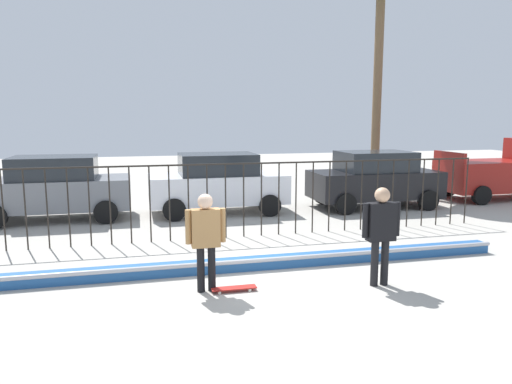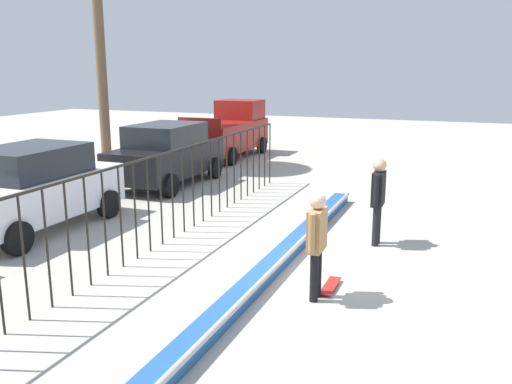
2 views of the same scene
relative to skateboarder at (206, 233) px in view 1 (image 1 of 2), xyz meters
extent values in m
plane|color=#ADA89E|center=(1.02, 0.43, -1.05)|extent=(60.00, 60.00, 0.00)
cube|color=#235699|center=(1.02, 1.05, -0.94)|extent=(11.00, 0.36, 0.22)
cylinder|color=#B2B2B7|center=(1.02, 0.87, -0.83)|extent=(11.00, 0.09, 0.09)
cylinder|color=black|center=(-4.11, 3.69, -0.09)|extent=(0.04, 0.04, 1.90)
cylinder|color=black|center=(-3.65, 3.69, -0.09)|extent=(0.04, 0.04, 1.90)
cylinder|color=black|center=(-3.18, 3.69, -0.09)|extent=(0.04, 0.04, 1.90)
cylinder|color=black|center=(-2.71, 3.69, -0.09)|extent=(0.04, 0.04, 1.90)
cylinder|color=black|center=(-2.25, 3.69, -0.09)|extent=(0.04, 0.04, 1.90)
cylinder|color=black|center=(-1.78, 3.69, -0.09)|extent=(0.04, 0.04, 1.90)
cylinder|color=black|center=(-1.31, 3.69, -0.09)|extent=(0.04, 0.04, 1.90)
cylinder|color=black|center=(-0.85, 3.69, -0.09)|extent=(0.04, 0.04, 1.90)
cylinder|color=black|center=(-0.38, 3.69, -0.09)|extent=(0.04, 0.04, 1.90)
cylinder|color=black|center=(0.09, 3.69, -0.09)|extent=(0.04, 0.04, 1.90)
cylinder|color=black|center=(0.55, 3.69, -0.09)|extent=(0.04, 0.04, 1.90)
cylinder|color=black|center=(1.02, 3.69, -0.09)|extent=(0.04, 0.04, 1.90)
cylinder|color=black|center=(1.49, 3.69, -0.09)|extent=(0.04, 0.04, 1.90)
cylinder|color=black|center=(1.95, 3.69, -0.09)|extent=(0.04, 0.04, 1.90)
cylinder|color=black|center=(2.42, 3.69, -0.09)|extent=(0.04, 0.04, 1.90)
cylinder|color=black|center=(2.89, 3.69, -0.09)|extent=(0.04, 0.04, 1.90)
cylinder|color=black|center=(3.35, 3.69, -0.09)|extent=(0.04, 0.04, 1.90)
cylinder|color=black|center=(3.82, 3.69, -0.09)|extent=(0.04, 0.04, 1.90)
cylinder|color=black|center=(4.29, 3.69, -0.09)|extent=(0.04, 0.04, 1.90)
cylinder|color=black|center=(4.75, 3.69, -0.09)|extent=(0.04, 0.04, 1.90)
cylinder|color=black|center=(5.22, 3.69, -0.09)|extent=(0.04, 0.04, 1.90)
cylinder|color=black|center=(5.69, 3.69, -0.09)|extent=(0.04, 0.04, 1.90)
cylinder|color=black|center=(6.15, 3.69, -0.09)|extent=(0.04, 0.04, 1.90)
cylinder|color=black|center=(6.62, 3.69, -0.09)|extent=(0.04, 0.04, 1.90)
cylinder|color=black|center=(7.09, 3.69, -0.09)|extent=(0.04, 0.04, 1.90)
cylinder|color=black|center=(7.55, 3.69, -0.09)|extent=(0.04, 0.04, 1.90)
cylinder|color=black|center=(8.02, 3.69, -0.09)|extent=(0.04, 0.04, 1.90)
cube|color=black|center=(1.02, 3.69, 0.84)|extent=(14.00, 0.04, 0.04)
cylinder|color=black|center=(-0.10, 0.00, -0.64)|extent=(0.14, 0.14, 0.81)
cylinder|color=black|center=(0.10, 0.00, -0.64)|extent=(0.14, 0.14, 0.81)
cube|color=#A87A47|center=(0.00, 0.00, 0.10)|extent=(0.49, 0.21, 0.67)
sphere|color=beige|center=(0.00, 0.00, 0.57)|extent=(0.26, 0.26, 0.26)
cylinder|color=#A87A47|center=(-0.30, 0.00, 0.13)|extent=(0.11, 0.11, 0.60)
cylinder|color=#A87A47|center=(0.30, 0.00, 0.13)|extent=(0.11, 0.11, 0.60)
cube|color=#A51E19|center=(0.47, -0.13, -0.98)|extent=(0.80, 0.20, 0.02)
cylinder|color=silver|center=(0.74, -0.06, -1.02)|extent=(0.05, 0.03, 0.05)
cylinder|color=silver|center=(0.74, -0.21, -1.02)|extent=(0.05, 0.03, 0.05)
cylinder|color=silver|center=(0.20, -0.06, -1.02)|extent=(0.05, 0.03, 0.05)
cylinder|color=silver|center=(0.20, -0.21, -1.02)|extent=(0.05, 0.03, 0.05)
cylinder|color=black|center=(3.01, -0.45, -0.63)|extent=(0.14, 0.14, 0.84)
cylinder|color=black|center=(3.21, -0.45, -0.63)|extent=(0.14, 0.14, 0.84)
cube|color=black|center=(3.11, -0.45, 0.14)|extent=(0.51, 0.22, 0.69)
sphere|color=tan|center=(3.11, -0.45, 0.63)|extent=(0.27, 0.27, 0.27)
cylinder|color=black|center=(2.80, -0.45, 0.18)|extent=(0.11, 0.11, 0.62)
cylinder|color=black|center=(3.42, -0.45, 0.18)|extent=(0.11, 0.11, 0.62)
cube|color=slate|center=(-3.50, 7.06, -0.26)|extent=(4.30, 1.90, 0.90)
cube|color=#1E2328|center=(-3.50, 7.06, 0.52)|extent=(2.37, 1.71, 0.66)
cylinder|color=black|center=(-2.04, 8.01, -0.71)|extent=(0.68, 0.22, 0.68)
cylinder|color=black|center=(-2.04, 6.11, -0.71)|extent=(0.68, 0.22, 0.68)
cylinder|color=black|center=(-4.96, 8.01, -0.71)|extent=(0.68, 0.22, 0.68)
cube|color=silver|center=(1.36, 6.94, -0.26)|extent=(4.30, 1.90, 0.90)
cube|color=#1E2328|center=(1.36, 6.94, 0.52)|extent=(2.37, 1.71, 0.66)
cylinder|color=black|center=(2.82, 7.89, -0.71)|extent=(0.68, 0.22, 0.68)
cylinder|color=black|center=(2.82, 5.99, -0.71)|extent=(0.68, 0.22, 0.68)
cylinder|color=black|center=(-0.10, 7.89, -0.71)|extent=(0.68, 0.22, 0.68)
cylinder|color=black|center=(-0.10, 5.99, -0.71)|extent=(0.68, 0.22, 0.68)
cube|color=black|center=(6.66, 6.61, -0.26)|extent=(4.30, 1.90, 0.90)
cube|color=#1E2328|center=(6.66, 6.61, 0.52)|extent=(2.37, 1.71, 0.66)
cylinder|color=black|center=(8.12, 7.56, -0.71)|extent=(0.68, 0.22, 0.68)
cylinder|color=black|center=(8.12, 5.66, -0.71)|extent=(0.68, 0.22, 0.68)
cylinder|color=black|center=(5.20, 7.56, -0.71)|extent=(0.68, 0.22, 0.68)
cylinder|color=black|center=(5.20, 5.66, -0.71)|extent=(0.68, 0.22, 0.68)
cube|color=maroon|center=(12.13, 7.07, -0.16)|extent=(4.70, 1.90, 1.10)
cube|color=maroon|center=(9.84, 7.07, 0.57)|extent=(0.12, 1.75, 0.36)
cylinder|color=black|center=(10.53, 8.02, -0.71)|extent=(0.68, 0.22, 0.68)
cylinder|color=black|center=(10.53, 6.12, -0.71)|extent=(0.68, 0.22, 0.68)
cylinder|color=brown|center=(8.56, 10.27, 2.87)|extent=(0.36, 0.36, 7.83)
camera|label=1|loc=(-1.11, -8.15, 2.01)|focal=33.92mm
camera|label=2|loc=(-7.85, -2.06, 2.57)|focal=38.15mm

